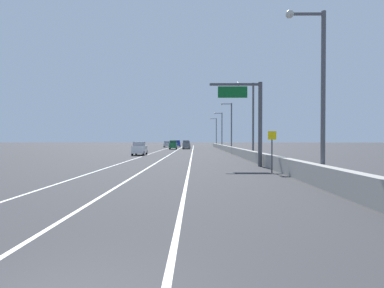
{
  "coord_description": "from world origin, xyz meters",
  "views": [
    {
      "loc": [
        1.97,
        -4.09,
        2.42
      ],
      "look_at": [
        1.46,
        51.45,
        1.57
      ],
      "focal_mm": 28.68,
      "sensor_mm": 36.0,
      "label": 1
    }
  ],
  "objects_px": {
    "car_green_1": "(173,145)",
    "car_blue_2": "(177,144)",
    "overhead_sign_gantry": "(252,113)",
    "lamp_post_right_near": "(318,84)",
    "car_gray_3": "(186,145)",
    "lamp_post_right_fifth": "(215,130)",
    "car_silver_4": "(167,144)",
    "lamp_post_right_fourth": "(221,128)",
    "lamp_post_right_second": "(251,115)",
    "car_black_0": "(187,145)",
    "car_white_5": "(140,149)",
    "lamp_post_right_third": "(230,124)",
    "speed_advisory_sign": "(272,148)"
  },
  "relations": [
    {
      "from": "car_gray_3",
      "to": "lamp_post_right_second",
      "type": "bearing_deg",
      "value": -77.12
    },
    {
      "from": "lamp_post_right_near",
      "to": "car_gray_3",
      "type": "relative_size",
      "value": 2.18
    },
    {
      "from": "lamp_post_right_fourth",
      "to": "car_silver_4",
      "type": "relative_size",
      "value": 2.2
    },
    {
      "from": "lamp_post_right_fourth",
      "to": "car_blue_2",
      "type": "relative_size",
      "value": 2.11
    },
    {
      "from": "overhead_sign_gantry",
      "to": "lamp_post_right_near",
      "type": "bearing_deg",
      "value": -82.16
    },
    {
      "from": "car_black_0",
      "to": "lamp_post_right_near",
      "type": "bearing_deg",
      "value": -82.46
    },
    {
      "from": "lamp_post_right_fourth",
      "to": "car_silver_4",
      "type": "distance_m",
      "value": 21.18
    },
    {
      "from": "lamp_post_right_fifth",
      "to": "car_silver_4",
      "type": "xyz_separation_m",
      "value": [
        -15.14,
        -6.56,
        -4.46
      ]
    },
    {
      "from": "overhead_sign_gantry",
      "to": "lamp_post_right_fifth",
      "type": "relative_size",
      "value": 0.81
    },
    {
      "from": "overhead_sign_gantry",
      "to": "lamp_post_right_near",
      "type": "height_order",
      "value": "lamp_post_right_near"
    },
    {
      "from": "lamp_post_right_fourth",
      "to": "overhead_sign_gantry",
      "type": "bearing_deg",
      "value": -91.8
    },
    {
      "from": "overhead_sign_gantry",
      "to": "lamp_post_right_third",
      "type": "relative_size",
      "value": 0.81
    },
    {
      "from": "lamp_post_right_near",
      "to": "car_blue_2",
      "type": "distance_m",
      "value": 83.36
    },
    {
      "from": "car_black_0",
      "to": "car_white_5",
      "type": "distance_m",
      "value": 36.56
    },
    {
      "from": "lamp_post_right_third",
      "to": "lamp_post_right_fifth",
      "type": "distance_m",
      "value": 41.41
    },
    {
      "from": "car_gray_3",
      "to": "lamp_post_right_fifth",
      "type": "bearing_deg",
      "value": 68.78
    },
    {
      "from": "car_green_1",
      "to": "lamp_post_right_third",
      "type": "bearing_deg",
      "value": -54.37
    },
    {
      "from": "car_gray_3",
      "to": "lamp_post_right_fourth",
      "type": "bearing_deg",
      "value": 13.79
    },
    {
      "from": "speed_advisory_sign",
      "to": "car_silver_4",
      "type": "relative_size",
      "value": 0.71
    },
    {
      "from": "car_green_1",
      "to": "car_gray_3",
      "type": "relative_size",
      "value": 1.01
    },
    {
      "from": "car_blue_2",
      "to": "car_white_5",
      "type": "distance_m",
      "value": 52.25
    },
    {
      "from": "lamp_post_right_third",
      "to": "car_gray_3",
      "type": "bearing_deg",
      "value": 115.49
    },
    {
      "from": "car_blue_2",
      "to": "car_gray_3",
      "type": "height_order",
      "value": "car_gray_3"
    },
    {
      "from": "lamp_post_right_fifth",
      "to": "car_blue_2",
      "type": "bearing_deg",
      "value": -177.85
    },
    {
      "from": "car_gray_3",
      "to": "speed_advisory_sign",
      "type": "bearing_deg",
      "value": -81.94
    },
    {
      "from": "car_green_1",
      "to": "car_blue_2",
      "type": "height_order",
      "value": "car_green_1"
    },
    {
      "from": "car_black_0",
      "to": "car_blue_2",
      "type": "distance_m",
      "value": 16.51
    },
    {
      "from": "overhead_sign_gantry",
      "to": "car_white_5",
      "type": "distance_m",
      "value": 23.86
    },
    {
      "from": "speed_advisory_sign",
      "to": "car_green_1",
      "type": "xyz_separation_m",
      "value": [
        -10.79,
        52.52,
        -0.7
      ]
    },
    {
      "from": "lamp_post_right_fifth",
      "to": "car_gray_3",
      "type": "xyz_separation_m",
      "value": [
        -8.89,
        -22.88,
        -4.33
      ]
    },
    {
      "from": "speed_advisory_sign",
      "to": "car_white_5",
      "type": "height_order",
      "value": "speed_advisory_sign"
    },
    {
      "from": "lamp_post_right_third",
      "to": "lamp_post_right_near",
      "type": "bearing_deg",
      "value": -90.1
    },
    {
      "from": "car_blue_2",
      "to": "lamp_post_right_second",
      "type": "bearing_deg",
      "value": -78.64
    },
    {
      "from": "car_blue_2",
      "to": "lamp_post_right_third",
      "type": "bearing_deg",
      "value": -73.34
    },
    {
      "from": "lamp_post_right_near",
      "to": "overhead_sign_gantry",
      "type": "bearing_deg",
      "value": 97.84
    },
    {
      "from": "lamp_post_right_third",
      "to": "car_green_1",
      "type": "relative_size",
      "value": 2.16
    },
    {
      "from": "lamp_post_right_third",
      "to": "car_silver_4",
      "type": "distance_m",
      "value": 38.23
    },
    {
      "from": "car_blue_2",
      "to": "car_white_5",
      "type": "relative_size",
      "value": 1.02
    },
    {
      "from": "lamp_post_right_near",
      "to": "lamp_post_right_third",
      "type": "xyz_separation_m",
      "value": [
        0.07,
        41.41,
        0.0
      ]
    },
    {
      "from": "lamp_post_right_third",
      "to": "car_silver_4",
      "type": "relative_size",
      "value": 2.2
    },
    {
      "from": "car_white_5",
      "to": "lamp_post_right_third",
      "type": "bearing_deg",
      "value": 36.67
    },
    {
      "from": "car_black_0",
      "to": "car_blue_2",
      "type": "bearing_deg",
      "value": 101.95
    },
    {
      "from": "lamp_post_right_fifth",
      "to": "car_green_1",
      "type": "bearing_deg",
      "value": -115.77
    },
    {
      "from": "speed_advisory_sign",
      "to": "lamp_post_right_near",
      "type": "height_order",
      "value": "lamp_post_right_near"
    },
    {
      "from": "lamp_post_right_fifth",
      "to": "car_silver_4",
      "type": "distance_m",
      "value": 17.09
    },
    {
      "from": "lamp_post_right_third",
      "to": "car_green_1",
      "type": "distance_m",
      "value": 20.9
    },
    {
      "from": "lamp_post_right_third",
      "to": "lamp_post_right_fifth",
      "type": "relative_size",
      "value": 1.0
    },
    {
      "from": "lamp_post_right_third",
      "to": "car_silver_4",
      "type": "bearing_deg",
      "value": 113.41
    },
    {
      "from": "car_silver_4",
      "to": "car_green_1",
      "type": "bearing_deg",
      "value": -80.12
    },
    {
      "from": "speed_advisory_sign",
      "to": "lamp_post_right_fifth",
      "type": "distance_m",
      "value": 77.4
    }
  ]
}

